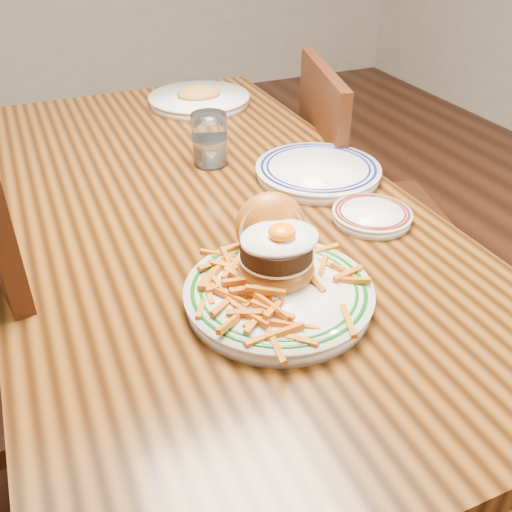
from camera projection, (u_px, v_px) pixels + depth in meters
name	position (u px, v px, depth m)	size (l,w,h in m)	color
floor	(215.00, 430.00, 1.64)	(6.00, 6.00, 0.00)	black
table	(203.00, 234.00, 1.27)	(0.85, 1.60, 0.75)	black
chair_right	(355.00, 208.00, 1.73)	(0.52, 0.52, 0.91)	#3D1A0C
main_plate	(277.00, 276.00, 0.92)	(0.31, 0.32, 0.15)	silver
side_plate	(372.00, 215.00, 1.14)	(0.16, 0.16, 0.02)	silver
rear_plate	(318.00, 171.00, 1.30)	(0.29, 0.29, 0.03)	silver
water_glass	(210.00, 143.00, 1.34)	(0.08, 0.08, 0.12)	white
far_plate	(199.00, 99.00, 1.72)	(0.30, 0.30, 0.05)	silver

